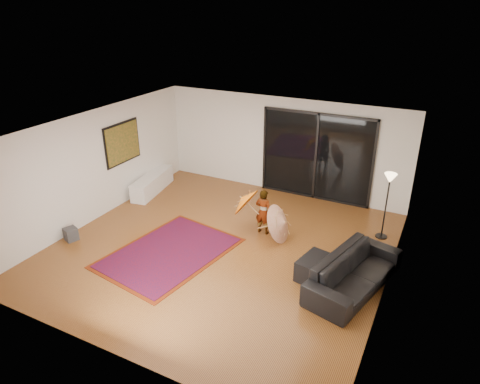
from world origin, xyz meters
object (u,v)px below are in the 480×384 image
Objects in this scene: ottoman at (320,270)px; child at (263,212)px; media_console at (152,183)px; sofa at (354,272)px.

child is (-1.76, 1.21, 0.33)m from ottoman.
media_console is at bearing -9.54° from child.
sofa is 2.67m from child.
child is at bearing 79.10° from sofa.
ottoman is at bearing 109.64° from sofa.
sofa reaches higher than media_console.
media_console is 3.88m from child.
ottoman is at bearing -29.30° from media_console.
ottoman is (5.56, -1.95, -0.03)m from media_console.
media_console is 6.48m from sofa.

